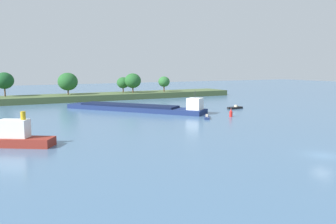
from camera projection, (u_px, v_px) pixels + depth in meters
ground_plane at (323, 155)px, 46.12m from camera, size 400.00×400.00×0.00m
treeline_island at (100, 93)px, 123.54m from camera, size 97.33×13.22×9.58m
fishing_skiff at (207, 117)px, 79.27m from camera, size 3.78×5.09×0.89m
tugboat at (11, 137)px, 51.47m from camera, size 11.64×9.15×5.07m
small_motorboat at (235, 108)px, 96.65m from camera, size 4.74×2.35×1.00m
cargo_barge at (136, 107)px, 91.86m from camera, size 27.99×34.34×5.75m
channel_buoy_red at (231, 113)px, 81.24m from camera, size 0.70×0.70×1.90m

